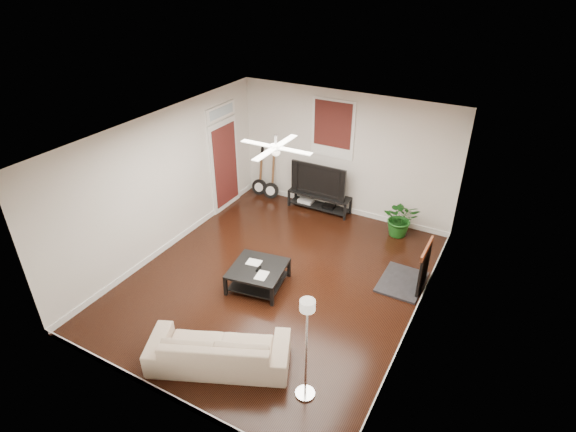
# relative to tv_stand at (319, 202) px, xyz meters

# --- Properties ---
(room) EXTENTS (5.01, 6.01, 2.81)m
(room) POSITION_rel_tv_stand_xyz_m (0.47, -2.78, 1.19)
(room) COLOR black
(room) RESTS_ON ground
(brick_accent) EXTENTS (0.02, 2.20, 2.80)m
(brick_accent) POSITION_rel_tv_stand_xyz_m (2.96, -1.78, 1.19)
(brick_accent) COLOR #A65835
(brick_accent) RESTS_ON floor
(fireplace) EXTENTS (0.80, 1.10, 0.92)m
(fireplace) POSITION_rel_tv_stand_xyz_m (2.67, -1.78, 0.25)
(fireplace) COLOR black
(fireplace) RESTS_ON floor
(window_back) EXTENTS (1.00, 0.06, 1.30)m
(window_back) POSITION_rel_tv_stand_xyz_m (0.17, 0.19, 1.74)
(window_back) COLOR #37130F
(window_back) RESTS_ON wall_back
(door_left) EXTENTS (0.08, 1.00, 2.50)m
(door_left) POSITION_rel_tv_stand_xyz_m (-1.99, -0.88, 1.04)
(door_left) COLOR white
(door_left) RESTS_ON wall_left
(tv_stand) EXTENTS (1.48, 0.39, 0.41)m
(tv_stand) POSITION_rel_tv_stand_xyz_m (0.00, 0.00, 0.00)
(tv_stand) COLOR black
(tv_stand) RESTS_ON floor
(tv) EXTENTS (1.32, 0.17, 0.76)m
(tv) POSITION_rel_tv_stand_xyz_m (-0.00, 0.02, 0.59)
(tv) COLOR black
(tv) RESTS_ON tv_stand
(coffee_table) EXTENTS (1.07, 1.07, 0.39)m
(coffee_table) POSITION_rel_tv_stand_xyz_m (0.24, -3.09, -0.01)
(coffee_table) COLOR black
(coffee_table) RESTS_ON floor
(sofa) EXTENTS (2.18, 1.55, 0.59)m
(sofa) POSITION_rel_tv_stand_xyz_m (0.72, -4.92, 0.09)
(sofa) COLOR #C3AA92
(sofa) RESTS_ON floor
(floor_lamp) EXTENTS (0.36, 0.36, 1.66)m
(floor_lamp) POSITION_rel_tv_stand_xyz_m (2.07, -4.82, 0.62)
(floor_lamp) COLOR silver
(floor_lamp) RESTS_ON floor
(potted_plant) EXTENTS (0.90, 0.83, 0.82)m
(potted_plant) POSITION_rel_tv_stand_xyz_m (1.98, -0.19, 0.20)
(potted_plant) COLOR #185618
(potted_plant) RESTS_ON floor
(guitar_left) EXTENTS (0.42, 0.32, 1.24)m
(guitar_left) POSITION_rel_tv_stand_xyz_m (-1.63, -0.03, 0.41)
(guitar_left) COLOR black
(guitar_left) RESTS_ON floor
(guitar_right) EXTENTS (0.44, 0.35, 1.24)m
(guitar_right) POSITION_rel_tv_stand_xyz_m (-1.28, -0.06, 0.41)
(guitar_right) COLOR black
(guitar_right) RESTS_ON floor
(ceiling_fan) EXTENTS (1.24, 1.24, 0.32)m
(ceiling_fan) POSITION_rel_tv_stand_xyz_m (0.47, -2.78, 2.39)
(ceiling_fan) COLOR white
(ceiling_fan) RESTS_ON ceiling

